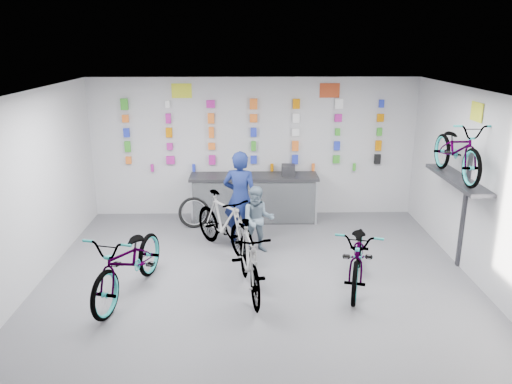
{
  "coord_description": "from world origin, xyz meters",
  "views": [
    {
      "loc": [
        -0.16,
        -6.61,
        3.73
      ],
      "look_at": [
        0.0,
        1.4,
        1.29
      ],
      "focal_mm": 35.0,
      "sensor_mm": 36.0,
      "label": 1
    }
  ],
  "objects_px": {
    "bike_center": "(249,260)",
    "bike_right": "(359,254)",
    "bike_service": "(224,223)",
    "clerk": "(240,198)",
    "bike_left": "(129,261)",
    "counter": "(254,199)",
    "customer": "(258,220)"
  },
  "relations": [
    {
      "from": "bike_center",
      "to": "bike_right",
      "type": "height_order",
      "value": "bike_center"
    },
    {
      "from": "bike_service",
      "to": "bike_center",
      "type": "bearing_deg",
      "value": -110.05
    },
    {
      "from": "bike_right",
      "to": "clerk",
      "type": "xyz_separation_m",
      "value": [
        -1.87,
        1.76,
        0.38
      ]
    },
    {
      "from": "bike_center",
      "to": "clerk",
      "type": "xyz_separation_m",
      "value": [
        -0.15,
        1.98,
        0.36
      ]
    },
    {
      "from": "bike_center",
      "to": "bike_right",
      "type": "distance_m",
      "value": 1.74
    },
    {
      "from": "bike_left",
      "to": "bike_service",
      "type": "bearing_deg",
      "value": 65.0
    },
    {
      "from": "counter",
      "to": "bike_center",
      "type": "bearing_deg",
      "value": -92.23
    },
    {
      "from": "bike_left",
      "to": "customer",
      "type": "bearing_deg",
      "value": 53.38
    },
    {
      "from": "bike_left",
      "to": "bike_service",
      "type": "xyz_separation_m",
      "value": [
        1.36,
        1.64,
        -0.01
      ]
    },
    {
      "from": "counter",
      "to": "customer",
      "type": "height_order",
      "value": "customer"
    },
    {
      "from": "clerk",
      "to": "bike_left",
      "type": "bearing_deg",
      "value": 64.04
    },
    {
      "from": "counter",
      "to": "bike_left",
      "type": "distance_m",
      "value": 3.79
    },
    {
      "from": "counter",
      "to": "bike_left",
      "type": "height_order",
      "value": "bike_left"
    },
    {
      "from": "bike_service",
      "to": "clerk",
      "type": "xyz_separation_m",
      "value": [
        0.29,
        0.38,
        0.35
      ]
    },
    {
      "from": "bike_center",
      "to": "bike_service",
      "type": "bearing_deg",
      "value": 96.83
    },
    {
      "from": "bike_right",
      "to": "clerk",
      "type": "height_order",
      "value": "clerk"
    },
    {
      "from": "bike_center",
      "to": "bike_service",
      "type": "height_order",
      "value": "bike_service"
    },
    {
      "from": "clerk",
      "to": "counter",
      "type": "bearing_deg",
      "value": -89.37
    },
    {
      "from": "counter",
      "to": "bike_service",
      "type": "bearing_deg",
      "value": -109.35
    },
    {
      "from": "bike_right",
      "to": "clerk",
      "type": "distance_m",
      "value": 2.6
    },
    {
      "from": "counter",
      "to": "clerk",
      "type": "relative_size",
      "value": 1.5
    },
    {
      "from": "bike_right",
      "to": "bike_center",
      "type": "bearing_deg",
      "value": -157.61
    },
    {
      "from": "bike_service",
      "to": "bike_right",
      "type": "bearing_deg",
      "value": -67.97
    },
    {
      "from": "bike_left",
      "to": "bike_service",
      "type": "distance_m",
      "value": 2.13
    },
    {
      "from": "counter",
      "to": "customer",
      "type": "relative_size",
      "value": 2.17
    },
    {
      "from": "bike_left",
      "to": "bike_right",
      "type": "xyz_separation_m",
      "value": [
        3.53,
        0.27,
        -0.03
      ]
    },
    {
      "from": "counter",
      "to": "clerk",
      "type": "distance_m",
      "value": 1.34
    },
    {
      "from": "counter",
      "to": "bike_right",
      "type": "xyz_separation_m",
      "value": [
        1.6,
        -3.0,
        0.04
      ]
    },
    {
      "from": "bike_center",
      "to": "clerk",
      "type": "relative_size",
      "value": 1.0
    },
    {
      "from": "bike_center",
      "to": "clerk",
      "type": "distance_m",
      "value": 2.02
    },
    {
      "from": "bike_left",
      "to": "bike_service",
      "type": "relative_size",
      "value": 1.16
    },
    {
      "from": "counter",
      "to": "clerk",
      "type": "height_order",
      "value": "clerk"
    }
  ]
}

